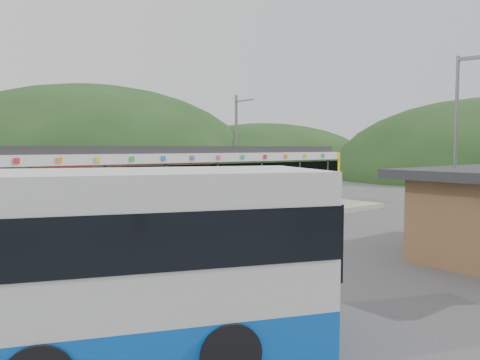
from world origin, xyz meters
TOP-DOWN VIEW (x-y plane):
  - ground at (0.00, 0.00)m, footprint 120.00×120.00m
  - hills at (6.19, 5.29)m, footprint 146.00×149.00m
  - platform at (0.00, 3.30)m, footprint 26.00×3.20m
  - yellow_line at (0.00, 2.00)m, footprint 26.00×0.10m
  - train at (2.06, 6.00)m, footprint 20.44×3.01m
  - catenary_mast_east at (7.00, 8.56)m, footprint 0.18×1.80m
  - lamp_post at (4.53, -6.97)m, footprint 0.44×1.22m

SIDE VIEW (x-z plane):
  - ground at x=0.00m, z-range 0.00..0.00m
  - hills at x=6.19m, z-range -13.00..13.00m
  - platform at x=0.00m, z-range 0.00..0.30m
  - yellow_line at x=0.00m, z-range 0.30..0.31m
  - train at x=2.06m, z-range 0.19..3.93m
  - catenary_mast_east at x=7.00m, z-range 0.15..7.15m
  - lamp_post at x=4.53m, z-range 0.64..7.47m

